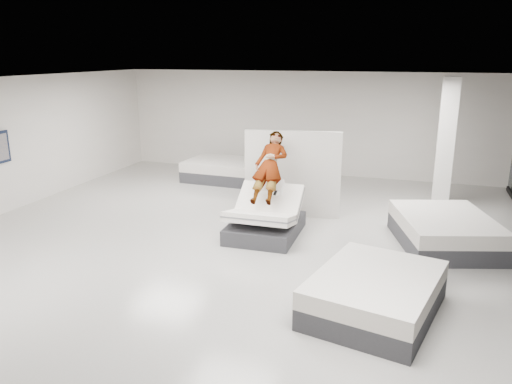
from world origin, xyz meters
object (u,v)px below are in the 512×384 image
Objects in this scene: person at (270,177)px; flat_bed_right_far at (444,231)px; hero_bed at (265,220)px; column at (446,143)px; flat_bed_left_far at (225,170)px; flat_bed_right_near at (375,294)px; divider_panel at (292,174)px; remote at (275,193)px.

person reaches higher than flat_bed_right_far.
hero_bed is 0.57× the size of column.
hero_bed is 0.69× the size of flat_bed_right_far.
flat_bed_right_far is at bearing 8.58° from hero_bed.
flat_bed_left_far is at bearing 121.49° from hero_bed.
flat_bed_right_near is at bearing -100.17° from column.
person is at bearing -56.55° from flat_bed_left_far.
column is at bearing 79.83° from flat_bed_right_near.
flat_bed_left_far is at bearing 172.08° from column.
column reaches higher than hero_bed.
flat_bed_left_far is (-2.80, 2.78, -0.71)m from divider_panel.
hero_bed is 1.60m from divider_panel.
person is 0.79× the size of flat_bed_left_far.
remote reaches higher than flat_bed_left_far.
person is at bearing 130.33° from flat_bed_right_near.
person is 0.72× the size of flat_bed_right_near.
remote is 0.05× the size of flat_bed_right_far.
remote is (0.22, -0.35, -0.23)m from person.
remote reaches higher than flat_bed_right_far.
flat_bed_right_near is at bearing -53.45° from flat_bed_left_far.
divider_panel is 3.91m from column.
flat_bed_right_near is at bearing -46.52° from hero_bed.
divider_panel is (0.21, 1.44, 0.67)m from hero_bed.
column is (3.35, 3.40, 0.64)m from remote.
flat_bed_right_far is at bearing 71.30° from flat_bed_right_near.
column is (3.57, 3.36, 1.25)m from hero_bed.
flat_bed_left_far is (-6.15, 3.68, -0.01)m from flat_bed_right_far.
divider_panel is at bearing 164.97° from flat_bed_right_far.
flat_bed_right_far is 1.17× the size of flat_bed_left_far.
person reaches higher than flat_bed_right_near.
remote is at bearing -56.60° from flat_bed_left_far.
remote is 4.81m from column.
flat_bed_right_near is 0.77× the size of column.
remote is at bearing 131.21° from flat_bed_right_near.
divider_panel reaches higher than remote.
flat_bed_right_far is 0.83× the size of column.
divider_panel reaches higher than flat_bed_right_near.
flat_bed_right_near is at bearing -108.70° from flat_bed_right_far.
flat_bed_right_far is (3.35, -0.90, -0.70)m from divider_panel.
hero_bed is 0.90m from person.
column reaches higher than flat_bed_right_far.
person is 0.67× the size of flat_bed_right_far.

